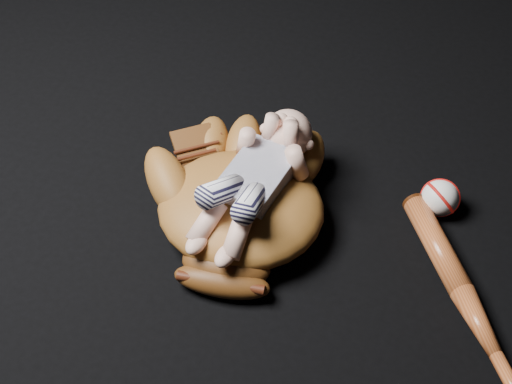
% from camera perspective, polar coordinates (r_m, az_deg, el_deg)
% --- Properties ---
extents(baseball_glove, '(0.42, 0.46, 0.13)m').
position_cam_1_polar(baseball_glove, '(1.40, -1.12, -0.77)').
color(baseball_glove, brown).
rests_on(baseball_glove, ground).
extents(newborn_baby, '(0.22, 0.37, 0.14)m').
position_cam_1_polar(newborn_baby, '(1.37, -0.45, 0.76)').
color(newborn_baby, '#E0A890').
rests_on(newborn_baby, baseball_glove).
extents(baseball_bat, '(0.29, 0.42, 0.04)m').
position_cam_1_polar(baseball_bat, '(1.37, 15.23, -7.91)').
color(baseball_bat, '#A4491F').
rests_on(baseball_bat, ground).
extents(baseball, '(0.09, 0.09, 0.07)m').
position_cam_1_polar(baseball, '(1.49, 13.24, -0.41)').
color(baseball, white).
rests_on(baseball, ground).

